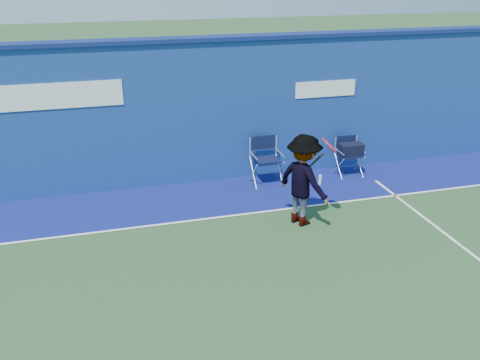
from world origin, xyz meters
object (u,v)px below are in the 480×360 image
object	(u,v)px
directors_chair_left	(266,169)
tennis_player	(303,180)
water_bottle	(320,180)
directors_chair_right	(349,160)

from	to	relation	value
directors_chair_left	tennis_player	bearing A→B (deg)	-88.11
water_bottle	tennis_player	xyz separation A→B (m)	(-1.04, -1.54, 0.75)
directors_chair_right	tennis_player	world-z (taller)	tennis_player
directors_chair_right	tennis_player	size ratio (longest dim) A/B	0.51
water_bottle	tennis_player	bearing A→B (deg)	-124.04
directors_chair_left	tennis_player	world-z (taller)	tennis_player
water_bottle	directors_chair_right	bearing A→B (deg)	22.36
directors_chair_left	water_bottle	bearing A→B (deg)	-19.64
water_bottle	directors_chair_left	bearing A→B (deg)	160.36
water_bottle	tennis_player	world-z (taller)	tennis_player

